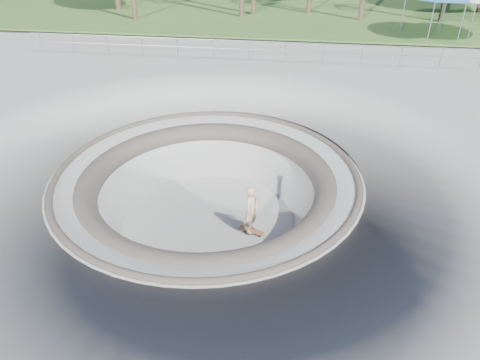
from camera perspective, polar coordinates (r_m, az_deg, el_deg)
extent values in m
plane|color=#A1A09C|center=(15.64, -4.08, 0.62)|extent=(180.00, 180.00, 0.00)
torus|color=#A1A09C|center=(16.76, -3.83, -5.22)|extent=(14.00, 14.00, 4.00)
cylinder|color=#A1A09C|center=(16.73, -3.83, -5.09)|extent=(6.60, 6.60, 0.10)
torus|color=#504A40|center=(15.65, -4.08, 0.56)|extent=(10.24, 10.24, 0.24)
torus|color=#504A40|center=(15.88, -4.02, -0.76)|extent=(8.91, 8.91, 0.81)
ellipsoid|color=brown|center=(73.90, -12.95, 19.90)|extent=(50.40, 36.00, 23.40)
ellipsoid|color=brown|center=(74.95, 12.08, 19.03)|extent=(61.60, 44.00, 28.60)
cylinder|color=gray|center=(26.16, 1.12, 16.58)|extent=(25.00, 0.05, 0.05)
cylinder|color=gray|center=(26.28, 1.11, 15.64)|extent=(25.00, 0.05, 0.05)
cube|color=brown|center=(16.10, 1.40, -6.14)|extent=(0.92, 0.57, 0.02)
cylinder|color=#BBBCC1|center=(16.12, 1.39, -6.25)|extent=(0.11, 0.19, 0.04)
cylinder|color=#BBBCC1|center=(16.12, 1.39, -6.25)|extent=(0.11, 0.19, 0.04)
cylinder|color=white|center=(16.13, 1.39, -6.27)|extent=(0.08, 0.06, 0.07)
cylinder|color=white|center=(16.13, 1.39, -6.27)|extent=(0.08, 0.06, 0.07)
cylinder|color=white|center=(16.13, 1.39, -6.27)|extent=(0.08, 0.06, 0.07)
cylinder|color=white|center=(16.13, 1.39, -6.27)|extent=(0.08, 0.06, 0.07)
imported|color=#DAAB8D|center=(15.58, 1.44, -3.63)|extent=(0.62, 0.73, 1.72)
cylinder|color=gray|center=(31.65, 24.96, 16.95)|extent=(0.06, 0.06, 2.24)
cylinder|color=gray|center=(34.34, 23.79, 18.20)|extent=(0.06, 0.06, 2.24)
cylinder|color=gray|center=(31.07, 20.77, 17.59)|extent=(0.06, 0.06, 2.26)
cylinder|color=gray|center=(31.81, 26.01, 16.79)|extent=(0.06, 0.06, 2.26)
cylinder|color=gray|center=(33.83, 19.88, 18.80)|extent=(0.06, 0.06, 2.26)
cylinder|color=gray|center=(34.50, 24.76, 18.06)|extent=(0.06, 0.06, 2.26)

